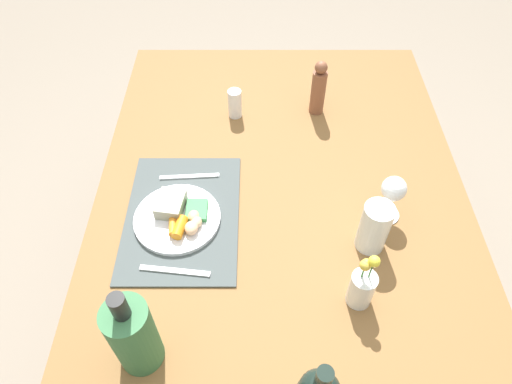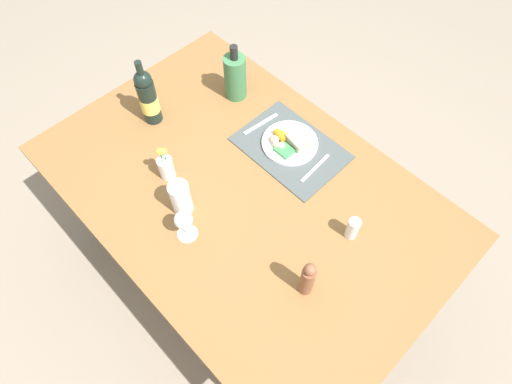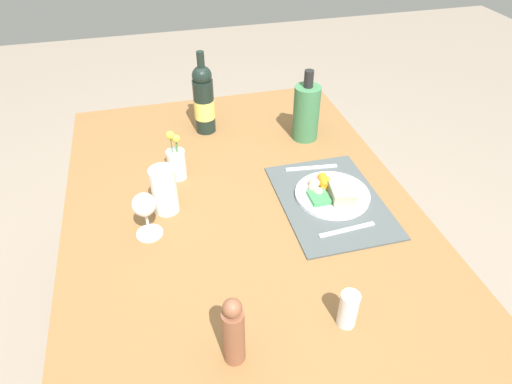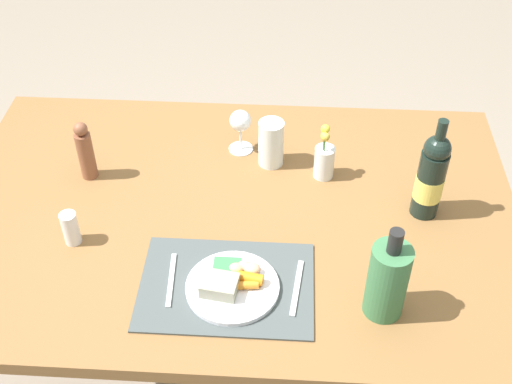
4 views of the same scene
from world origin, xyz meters
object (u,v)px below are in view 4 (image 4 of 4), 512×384
(wine_glass, at_px, (240,123))
(cooler_bottle, at_px, (388,280))
(pepper_mill, at_px, (85,152))
(wine_bottle, at_px, (431,177))
(dining_table, at_px, (234,226))
(flower_vase, at_px, (324,159))
(water_tumbler, at_px, (271,146))
(dinner_plate, at_px, (232,284))
(salt_shaker, at_px, (71,228))
(knife, at_px, (297,288))
(fork, at_px, (171,280))

(wine_glass, relative_size, cooler_bottle, 0.54)
(pepper_mill, distance_m, wine_bottle, 0.97)
(dining_table, distance_m, flower_vase, 0.33)
(cooler_bottle, bearing_deg, water_tumbler, 118.31)
(wine_glass, bearing_deg, dinner_plate, -87.75)
(wine_bottle, bearing_deg, salt_shaker, -169.71)
(dinner_plate, bearing_deg, flower_vase, 62.77)
(flower_vase, distance_m, water_tumbler, 0.16)
(wine_bottle, relative_size, water_tumbler, 2.11)
(dinner_plate, distance_m, knife, 0.16)
(wine_bottle, distance_m, water_tumbler, 0.48)
(cooler_bottle, distance_m, salt_shaker, 0.82)
(cooler_bottle, distance_m, wine_bottle, 0.38)
(knife, bearing_deg, cooler_bottle, -6.32)
(salt_shaker, xyz_separation_m, water_tumbler, (0.51, 0.36, 0.02))
(knife, xyz_separation_m, cooler_bottle, (0.21, -0.05, 0.10))
(cooler_bottle, xyz_separation_m, wine_bottle, (0.14, 0.35, 0.02))
(cooler_bottle, bearing_deg, wine_bottle, 67.82)
(pepper_mill, height_order, salt_shaker, pepper_mill)
(wine_glass, height_order, wine_bottle, wine_bottle)
(salt_shaker, bearing_deg, flower_vase, 24.96)
(pepper_mill, distance_m, water_tumbler, 0.54)
(dinner_plate, xyz_separation_m, wine_glass, (-0.02, 0.56, 0.08))
(salt_shaker, bearing_deg, wine_bottle, 10.29)
(wine_glass, bearing_deg, dining_table, -89.86)
(wine_bottle, distance_m, salt_shaker, 0.96)
(fork, distance_m, salt_shaker, 0.31)
(dining_table, height_order, dinner_plate, dinner_plate)
(fork, relative_size, water_tumbler, 1.17)
(dinner_plate, xyz_separation_m, pepper_mill, (-0.46, 0.41, 0.07))
(knife, height_order, salt_shaker, salt_shaker)
(pepper_mill, distance_m, cooler_bottle, 0.93)
(dining_table, bearing_deg, salt_shaker, -161.18)
(fork, relative_size, cooler_bottle, 0.65)
(wine_bottle, bearing_deg, wine_glass, 154.76)
(dining_table, bearing_deg, cooler_bottle, -39.59)
(cooler_bottle, height_order, wine_bottle, wine_bottle)
(dining_table, bearing_deg, water_tumbler, 66.58)
(dinner_plate, relative_size, flower_vase, 1.31)
(cooler_bottle, bearing_deg, wine_glass, 122.86)
(cooler_bottle, bearing_deg, knife, 167.14)
(dining_table, relative_size, salt_shaker, 16.37)
(dinner_plate, distance_m, flower_vase, 0.51)
(pepper_mill, xyz_separation_m, salt_shaker, (0.02, -0.27, -0.04))
(flower_vase, relative_size, cooler_bottle, 0.67)
(dining_table, distance_m, wine_glass, 0.32)
(fork, bearing_deg, pepper_mill, 123.91)
(wine_glass, bearing_deg, cooler_bottle, -57.14)
(pepper_mill, relative_size, salt_shaker, 1.95)
(knife, relative_size, cooler_bottle, 0.67)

